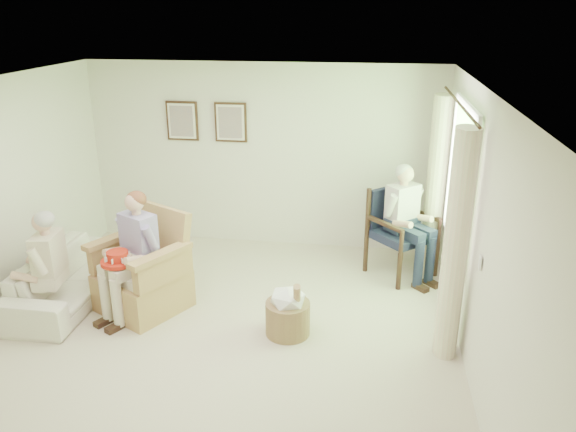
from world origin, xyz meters
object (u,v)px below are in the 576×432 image
object	(u,v)px
sofa	(71,277)
red_hat	(118,259)
wicker_armchair	(144,278)
person_dark	(404,214)
person_sofa	(44,262)
wood_armchair	(402,227)
hatbox	(288,311)
person_wicker	(134,246)

from	to	relation	value
sofa	red_hat	xyz separation A→B (m)	(0.81, -0.38, 0.46)
sofa	red_hat	bearing A→B (deg)	-115.18
wicker_armchair	red_hat	size ratio (longest dim) A/B	3.09
person_dark	person_sofa	size ratio (longest dim) A/B	1.16
sofa	person_sofa	size ratio (longest dim) A/B	1.56
person_sofa	wicker_armchair	bearing A→B (deg)	105.97
wood_armchair	sofa	bearing A→B (deg)	156.66
sofa	red_hat	distance (m)	1.01
wicker_armchair	hatbox	size ratio (longest dim) A/B	1.63
sofa	person_dark	xyz separation A→B (m)	(3.90, 1.17, 0.58)
person_wicker	person_sofa	size ratio (longest dim) A/B	1.13
sofa	person_sofa	distance (m)	0.63
wood_armchair	sofa	distance (m)	4.14
person_sofa	red_hat	bearing A→B (deg)	88.80
hatbox	person_sofa	bearing A→B (deg)	-178.13
hatbox	wood_armchair	bearing A→B (deg)	54.65
person_wicker	hatbox	distance (m)	1.83
wicker_armchair	person_wicker	bearing A→B (deg)	-61.39
sofa	person_dark	size ratio (longest dim) A/B	1.34
wood_armchair	person_wicker	size ratio (longest dim) A/B	0.79
person_wicker	sofa	bearing A→B (deg)	-164.08
wood_armchair	red_hat	world-z (taller)	wood_armchair
wicker_armchair	hatbox	bearing A→B (deg)	17.71
person_wicker	person_dark	distance (m)	3.27
wood_armchair	red_hat	bearing A→B (deg)	166.79
person_wicker	red_hat	distance (m)	0.23
person_wicker	person_dark	size ratio (longest dim) A/B	0.97
red_hat	wicker_armchair	bearing A→B (deg)	68.72
wicker_armchair	sofa	bearing A→B (deg)	-155.08
wood_armchair	person_sofa	size ratio (longest dim) A/B	0.90
wood_armchair	red_hat	size ratio (longest dim) A/B	3.01
red_hat	person_wicker	bearing A→B (deg)	53.75
wood_armchair	sofa	xyz separation A→B (m)	(-3.90, -1.35, -0.33)
person_wicker	wicker_armchair	bearing A→B (deg)	118.61
sofa	hatbox	xyz separation A→B (m)	(2.66, -0.39, -0.01)
red_hat	hatbox	bearing A→B (deg)	-0.41
red_hat	sofa	bearing A→B (deg)	154.82
wood_armchair	wicker_armchair	bearing A→B (deg)	162.99
hatbox	person_dark	bearing A→B (deg)	51.61
wicker_armchair	wood_armchair	distance (m)	3.30
sofa	hatbox	size ratio (longest dim) A/B	2.77
wicker_armchair	hatbox	distance (m)	1.76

